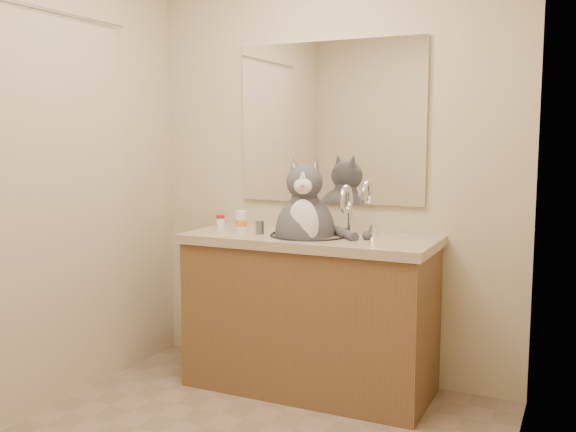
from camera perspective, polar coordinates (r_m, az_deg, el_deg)
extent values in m
cube|color=#C9B694|center=(3.66, 3.82, 4.35)|extent=(2.20, 0.01, 2.40)
cube|color=#C9B694|center=(3.26, -23.40, 3.48)|extent=(0.01, 2.50, 2.40)
cube|color=#C9B694|center=(2.17, 19.06, 2.22)|extent=(0.01, 2.50, 2.40)
cube|color=brown|center=(3.52, 1.97, -8.95)|extent=(1.30, 0.55, 0.80)
cube|color=tan|center=(3.43, 2.00, -2.11)|extent=(1.34, 0.59, 0.05)
torus|color=black|center=(3.41, 1.87, -1.71)|extent=(0.42, 0.42, 0.02)
ellipsoid|color=white|center=(3.42, 1.86, -2.98)|extent=(0.40, 0.40, 0.15)
cylinder|color=silver|center=(3.49, 5.54, 0.09)|extent=(0.03, 0.03, 0.18)
torus|color=silver|center=(3.42, 5.19, 1.47)|extent=(0.03, 0.16, 0.16)
cone|color=silver|center=(3.46, 7.56, -0.84)|extent=(0.06, 0.06, 0.08)
cube|color=white|center=(3.64, 3.74, 8.27)|extent=(1.10, 0.02, 0.90)
cube|color=#C6B395|center=(3.30, -21.30, 0.12)|extent=(0.01, 1.20, 1.90)
cylinder|color=silver|center=(3.34, -22.06, 16.91)|extent=(0.02, 1.30, 0.02)
ellipsoid|color=#444449|center=(3.42, 1.54, -1.65)|extent=(0.41, 0.43, 0.43)
ellipsoid|color=silver|center=(3.30, 1.34, -0.82)|extent=(0.19, 0.14, 0.27)
ellipsoid|color=#444449|center=(3.34, 1.47, 3.04)|extent=(0.24, 0.22, 0.19)
ellipsoid|color=silver|center=(3.27, 1.33, 2.67)|extent=(0.11, 0.08, 0.08)
sphere|color=#D88C8C|center=(3.24, 1.27, 2.76)|extent=(0.02, 0.02, 0.02)
cone|color=#444449|center=(3.36, 0.57, 4.56)|extent=(0.10, 0.09, 0.09)
cone|color=#444449|center=(3.35, 2.43, 4.54)|extent=(0.10, 0.09, 0.09)
cylinder|color=#444449|center=(3.36, 4.99, -1.55)|extent=(0.23, 0.24, 0.05)
cylinder|color=white|center=(3.64, -6.02, -0.70)|extent=(0.06, 0.06, 0.06)
cylinder|color=#B51320|center=(3.64, -6.02, -0.05)|extent=(0.06, 0.06, 0.02)
cylinder|color=white|center=(3.58, -4.19, -0.62)|extent=(0.08, 0.08, 0.09)
cylinder|color=gold|center=(3.58, -4.19, -0.62)|extent=(0.08, 0.08, 0.04)
cylinder|color=white|center=(3.57, -4.19, 0.27)|extent=(0.09, 0.09, 0.02)
cylinder|color=slate|center=(3.46, -2.53, -1.02)|extent=(0.05, 0.05, 0.07)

